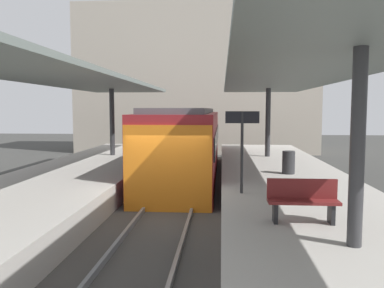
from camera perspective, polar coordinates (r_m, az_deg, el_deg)
ground_plane at (r=12.05m, az=-3.54°, el=-10.70°), size 80.00×80.00×0.00m
platform_left at (r=12.99m, az=-20.56°, el=-7.58°), size 4.40×28.00×1.00m
platform_right at (r=12.02m, az=14.91°, el=-8.44°), size 4.40×28.00×1.00m
track_ballast at (r=12.02m, az=-3.54°, el=-10.24°), size 3.20×28.00×0.20m
rail_near_side at (r=12.09m, az=-6.97°, el=-9.34°), size 0.08×28.00×0.14m
rail_far_side at (r=11.90m, az=-0.06°, el=-9.54°), size 0.08×28.00×0.14m
commuter_train at (r=17.85m, az=-0.84°, el=0.08°), size 2.78×12.44×3.10m
canopy_left at (r=14.01m, az=-18.61°, el=9.00°), size 4.18×21.00×3.42m
canopy_right at (r=13.11m, az=14.15°, el=9.37°), size 4.18×21.00×3.42m
platform_bench at (r=8.31m, az=15.63°, el=-7.66°), size 1.40×0.41×0.86m
platform_sign at (r=10.66m, az=7.22°, el=1.55°), size 0.90×0.08×2.21m
litter_bin at (r=14.34m, az=13.71°, el=-2.59°), size 0.44×0.44×0.80m
station_building_backdrop at (r=31.63m, az=0.74°, el=9.07°), size 18.00×6.00×11.00m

